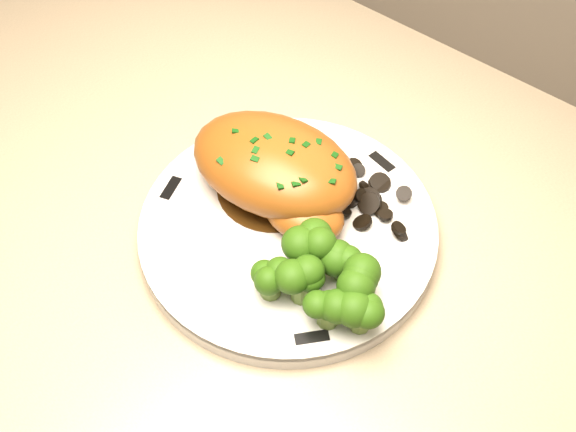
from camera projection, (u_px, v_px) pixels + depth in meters
The scene contains 8 objects.
plate at pixel (288, 230), 0.59m from camera, with size 0.24×0.24×0.02m, color silver.
rim_accent_0 at pixel (382, 162), 0.62m from camera, with size 0.02×0.01×0.00m, color black.
rim_accent_1 at pixel (171, 188), 0.60m from camera, with size 0.02×0.01×0.00m, color black.
rim_accent_2 at pixel (312, 338), 0.52m from camera, with size 0.02×0.01×0.00m, color black.
gravy_pool at pixel (274, 187), 0.60m from camera, with size 0.10×0.10×0.00m, color #37200A.
chicken_breast at pixel (277, 170), 0.58m from camera, with size 0.16×0.12×0.06m.
mushroom_pile at pixel (371, 204), 0.59m from camera, with size 0.07×0.05×0.02m.
broccoli_florets at pixel (325, 281), 0.52m from camera, with size 0.09×0.07×0.04m.
Camera 1 is at (-0.10, 1.42, 1.43)m, focal length 45.00 mm.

